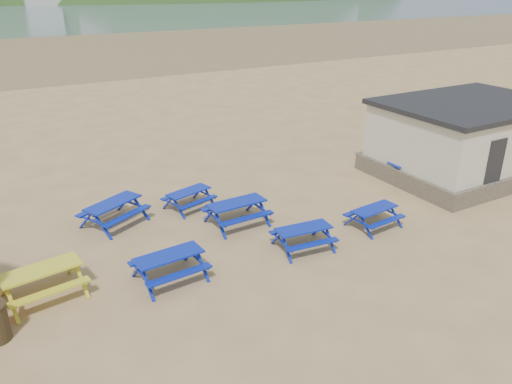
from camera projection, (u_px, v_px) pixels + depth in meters
ground at (267, 238)px, 16.29m from camera, size 400.00×400.00×0.00m
wet_sand at (33, 50)px, 60.20m from camera, size 400.00×400.00×0.00m
picnic_table_blue_a at (114, 213)px, 17.09m from camera, size 2.49×2.33×0.83m
picnic_table_blue_b at (237, 213)px, 17.08m from camera, size 2.04×1.67×0.83m
picnic_table_blue_c at (411, 171)px, 20.89m from camera, size 2.13×1.79×0.83m
picnic_table_blue_d at (170, 267)px, 13.91m from camera, size 2.00×1.66×0.79m
picnic_table_blue_e at (303, 238)px, 15.54m from camera, size 1.88×1.58×0.73m
picnic_table_blue_f at (374, 217)px, 16.94m from camera, size 1.78×1.49×0.70m
picnic_table_yellow at (43, 283)px, 13.14m from camera, size 2.23×1.90×0.85m
amenity_block at (466, 138)px, 21.26m from camera, size 7.40×5.40×3.15m
headland_town at (184, 19)px, 244.66m from camera, size 264.00×144.00×108.00m
picnic_table_blue_g at (189, 199)px, 18.32m from camera, size 1.94×1.72×0.69m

